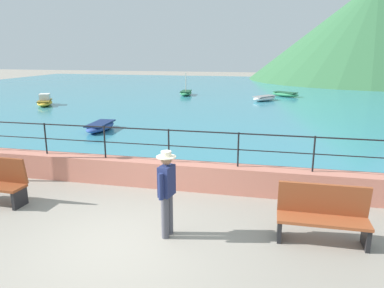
{
  "coord_description": "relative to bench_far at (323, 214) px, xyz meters",
  "views": [
    {
      "loc": [
        2.69,
        -5.84,
        3.58
      ],
      "look_at": [
        0.52,
        3.7,
        1.1
      ],
      "focal_mm": 34.31,
      "sensor_mm": 36.0,
      "label": 1
    }
  ],
  "objects": [
    {
      "name": "boat_3",
      "position": [
        -16.02,
        14.73,
        -0.23
      ],
      "size": [
        1.84,
        2.46,
        0.76
      ],
      "color": "gold",
      "rests_on": "lake_water"
    },
    {
      "name": "boat_2",
      "position": [
        -0.25,
        23.45,
        -0.3
      ],
      "size": [
        2.42,
        2.0,
        0.36
      ],
      "color": "#338C59",
      "rests_on": "lake_water"
    },
    {
      "name": "ground_plane",
      "position": [
        -3.7,
        -1.03,
        -0.56
      ],
      "size": [
        120.0,
        120.0,
        0.0
      ],
      "primitive_type": "plane",
      "color": "gray"
    },
    {
      "name": "promenade_wall",
      "position": [
        -3.7,
        2.17,
        -0.21
      ],
      "size": [
        20.0,
        0.56,
        0.7
      ],
      "primitive_type": "cube",
      "color": "tan",
      "rests_on": "ground"
    },
    {
      "name": "hill_main",
      "position": [
        10.35,
        44.02,
        5.45
      ],
      "size": [
        30.12,
        30.12,
        12.01
      ],
      "primitive_type": "cone",
      "color": "#33663D",
      "rests_on": "ground"
    },
    {
      "name": "boat_1",
      "position": [
        -8.23,
        22.57,
        -0.3
      ],
      "size": [
        1.13,
        2.38,
        1.84
      ],
      "color": "#338C59",
      "rests_on": "lake_water"
    },
    {
      "name": "railing",
      "position": [
        -3.7,
        2.17,
        0.76
      ],
      "size": [
        18.44,
        0.04,
        0.9
      ],
      "color": "black",
      "rests_on": "promenade_wall"
    },
    {
      "name": "boat_4",
      "position": [
        -8.74,
        8.2,
        -0.3
      ],
      "size": [
        1.02,
        2.34,
        0.36
      ],
      "color": "#2D4C9E",
      "rests_on": "lake_water"
    },
    {
      "name": "lake_water",
      "position": [
        -3.7,
        24.81,
        -0.53
      ],
      "size": [
        64.0,
        44.32,
        0.06
      ],
      "primitive_type": "cube",
      "color": "teal",
      "rests_on": "ground"
    },
    {
      "name": "person_walking",
      "position": [
        -2.96,
        -0.48,
        0.42
      ],
      "size": [
        0.38,
        0.56,
        1.75
      ],
      "color": "#4C4C56",
      "rests_on": "ground"
    },
    {
      "name": "bench_far",
      "position": [
        0.0,
        0.0,
        0.0
      ],
      "size": [
        1.7,
        0.56,
        1.13
      ],
      "color": "#9E4C28",
      "rests_on": "ground"
    },
    {
      "name": "boat_0",
      "position": [
        -1.79,
        20.46,
        -0.3
      ],
      "size": [
        2.07,
        2.39,
        0.36
      ],
      "color": "white",
      "rests_on": "lake_water"
    }
  ]
}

